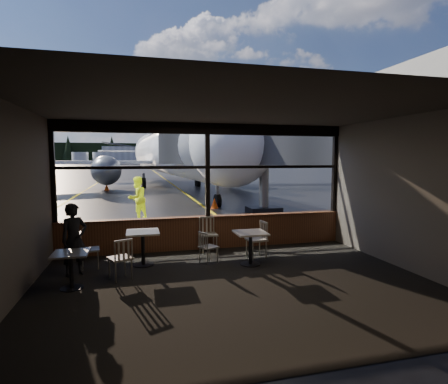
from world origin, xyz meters
name	(u,v)px	position (x,y,z in m)	size (l,w,h in m)	color
ground_plane	(142,166)	(0.00, 120.00, 0.00)	(520.00, 520.00, 0.00)	black
carpet_floor	(237,285)	(0.00, -3.00, 0.01)	(8.00, 6.00, 0.01)	black
ceiling	(238,108)	(0.00, -3.00, 3.50)	(8.00, 6.00, 0.04)	#38332D
wall_left	(9,205)	(-4.00, -3.00, 1.75)	(0.04, 6.00, 3.50)	#4F473F
wall_right	(410,194)	(4.00, -3.00, 1.75)	(0.04, 6.00, 3.50)	#4F473F
wall_back	(312,228)	(0.00, -6.00, 1.75)	(8.00, 0.04, 3.50)	#4F473F
window_sill	(208,233)	(0.00, 0.00, 0.45)	(8.00, 0.28, 0.90)	#4C2817
window_header	(207,129)	(0.00, 0.00, 3.35)	(8.00, 0.18, 0.30)	black
mullion_left	(53,172)	(-3.95, 0.00, 2.20)	(0.12, 0.12, 2.60)	black
mullion_centre	(207,171)	(0.00, 0.00, 2.20)	(0.12, 0.12, 2.60)	black
mullion_right	(335,170)	(3.95, 0.00, 2.20)	(0.12, 0.12, 2.60)	black
window_transom	(207,167)	(0.00, 0.00, 2.30)	(8.00, 0.10, 0.08)	black
airliner	(173,120)	(1.18, 21.23, 5.89)	(32.13, 38.56, 11.78)	white
jet_bridge	(262,162)	(3.60, 5.50, 2.39)	(8.98, 10.97, 4.79)	#2A2A2D
cafe_table_near	(250,248)	(0.69, -1.75, 0.40)	(0.73, 0.73, 0.80)	#A59E97
cafe_table_mid	(143,248)	(-1.80, -1.19, 0.41)	(0.75, 0.75, 0.83)	#A29E95
cafe_table_left	(71,271)	(-3.18, -2.39, 0.36)	(0.66, 0.66, 0.73)	#A7A099
chair_near_e	(256,240)	(1.00, -1.27, 0.48)	(0.52, 0.52, 0.96)	beige
chair_near_w	(209,247)	(-0.26, -1.40, 0.40)	(0.44, 0.44, 0.80)	#B9B4A7
chair_near_n	(208,235)	(-0.06, -0.40, 0.48)	(0.52, 0.52, 0.96)	#B9B3A7
chair_mid_s	(120,259)	(-2.28, -2.06, 0.45)	(0.49, 0.49, 0.90)	#AAA499
chair_mid_w	(90,250)	(-3.00, -1.12, 0.44)	(0.47, 0.47, 0.87)	#B2AEA1
passenger	(74,240)	(-3.25, -1.55, 0.79)	(0.58, 0.38, 1.59)	black
ground_crew	(137,198)	(-1.92, 5.34, 0.90)	(0.88, 0.68, 1.80)	#BFF219
cone_nose	(214,203)	(1.92, 7.83, 0.28)	(0.40, 0.40, 0.55)	orange
cone_wing	(107,187)	(-4.32, 19.99, 0.27)	(0.39, 0.39, 0.55)	#FF5E08
terminal_annex	(433,147)	(10.00, 2.50, 3.00)	(5.00, 7.00, 6.00)	gray
hangar_mid	(140,154)	(0.00, 185.00, 5.00)	(38.00, 15.00, 10.00)	silver
hangar_right	(250,153)	(60.00, 178.00, 6.00)	(50.00, 20.00, 12.00)	silver
fuel_tank_a	(80,158)	(-30.00, 182.00, 3.00)	(8.00, 8.00, 6.00)	silver
fuel_tank_b	(101,158)	(-20.00, 182.00, 3.00)	(8.00, 8.00, 6.00)	silver
fuel_tank_c	(121,158)	(-10.00, 182.00, 3.00)	(8.00, 8.00, 6.00)	silver
treeline	(140,153)	(0.00, 210.00, 6.00)	(360.00, 3.00, 12.00)	black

